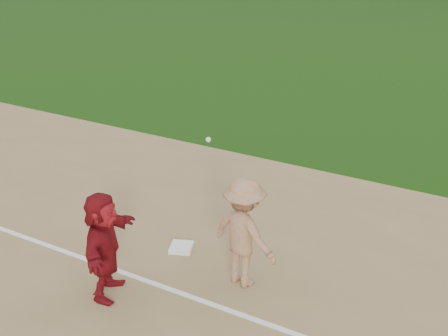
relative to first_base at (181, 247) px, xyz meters
The scene contains 5 objects.
ground 0.43m from the first_base, 51.18° to the right, with size 160.00×160.00×0.00m, color #173B0B.
foul_line 1.16m from the first_base, 76.75° to the right, with size 60.00×0.10×0.01m, color white.
first_base is the anchor object (origin of this frame).
base_runner 1.94m from the first_base, 100.61° to the right, with size 1.72×0.55×1.85m, color maroon.
first_base_play 1.78m from the first_base, 12.50° to the right, with size 1.43×1.00×2.51m.
Camera 1 is at (4.82, -7.11, 5.75)m, focal length 45.00 mm.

